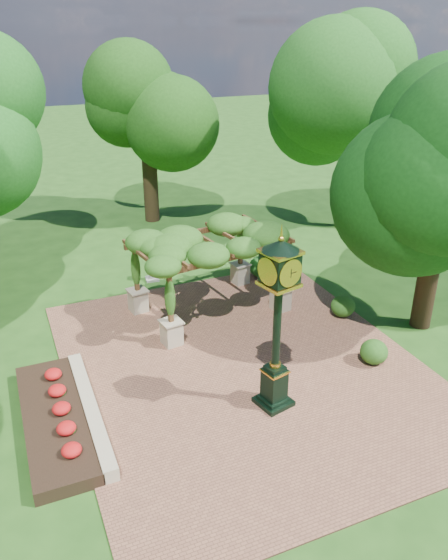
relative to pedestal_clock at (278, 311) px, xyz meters
name	(u,v)px	position (x,y,z in m)	size (l,w,h in m)	color
ground	(259,385)	(0.02, 0.92, -2.86)	(120.00, 120.00, 0.00)	#1E4714
brick_plaza	(244,366)	(0.02, 1.92, -2.84)	(10.00, 12.00, 0.04)	brown
border_wall	(91,410)	(-4.58, 1.42, -2.66)	(0.35, 5.00, 0.40)	#C6B793
flower_bed	(55,420)	(-5.48, 1.42, -2.68)	(1.50, 5.00, 0.36)	red
pedestal_clock	(278,311)	(0.00, 0.00, 0.00)	(1.13, 1.13, 4.78)	black
pergola	(209,243)	(0.36, 5.54, -0.28)	(5.40, 3.86, 3.14)	tan
sundial	(152,271)	(-0.79, 8.81, -2.46)	(0.56, 0.56, 0.91)	gray
shrub_front	(374,352)	(3.65, 0.56, -2.45)	(0.82, 0.82, 0.74)	#235117
shrub_mid	(343,306)	(4.44, 3.34, -2.45)	(0.83, 0.83, 0.75)	#235016
shrub_back	(261,267)	(3.29, 7.35, -2.40)	(0.94, 0.94, 0.85)	#24651D
tree_north	(146,109)	(1.27, 15.77, 2.69)	(4.33, 4.33, 8.11)	#332514
tree_east_far	(355,98)	(9.68, 11.06, 3.29)	(5.60, 5.60, 8.93)	#302212
tree_east_near	(447,169)	(6.54, 1.84, 2.46)	(4.68, 4.68, 7.73)	#382416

